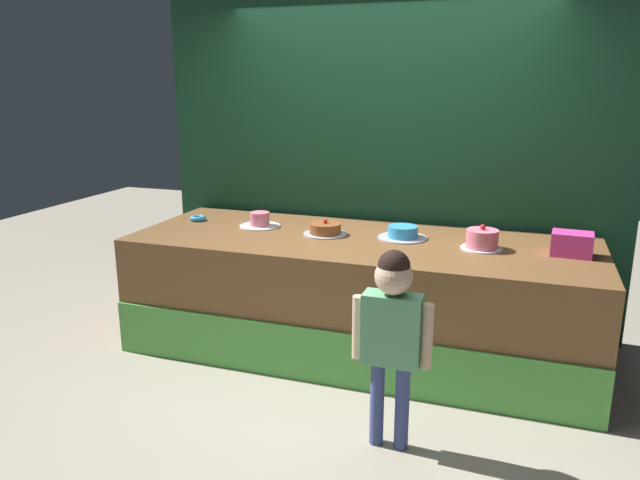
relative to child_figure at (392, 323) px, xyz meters
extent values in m
plane|color=#ADA38E|center=(-0.49, 0.54, -0.72)|extent=(12.00, 12.00, 0.00)
cube|color=brown|center=(-0.49, 1.14, -0.30)|extent=(3.28, 1.20, 0.84)
cube|color=#59B24C|center=(-0.49, 0.53, -0.53)|extent=(3.28, 0.02, 0.38)
cube|color=#19472D|center=(-0.49, 1.84, 0.72)|extent=(3.72, 0.08, 2.87)
cylinder|color=#3F4C8C|center=(-0.07, 0.00, -0.47)|extent=(0.08, 0.08, 0.49)
cylinder|color=#3F4C8C|center=(0.07, 0.00, -0.47)|extent=(0.08, 0.08, 0.49)
cube|color=#66B27F|center=(0.00, 0.00, -0.03)|extent=(0.31, 0.14, 0.38)
cylinder|color=beige|center=(-0.18, 0.00, -0.05)|extent=(0.06, 0.06, 0.35)
cylinder|color=beige|center=(0.18, 0.00, -0.05)|extent=(0.06, 0.06, 0.35)
sphere|color=beige|center=(0.00, 0.00, 0.26)|extent=(0.20, 0.20, 0.20)
sphere|color=black|center=(0.00, 0.00, 0.31)|extent=(0.17, 0.17, 0.17)
cube|color=#E03CA2|center=(0.90, 1.19, 0.20)|extent=(0.26, 0.20, 0.15)
torus|color=#3399D8|center=(-1.88, 1.28, 0.15)|extent=(0.13, 0.13, 0.04)
cylinder|color=white|center=(-1.32, 1.26, 0.13)|extent=(0.31, 0.31, 0.01)
cylinder|color=pink|center=(-1.32, 1.26, 0.19)|extent=(0.15, 0.15, 0.10)
cylinder|color=silver|center=(-0.77, 1.18, 0.13)|extent=(0.32, 0.32, 0.01)
cylinder|color=brown|center=(-0.77, 1.18, 0.17)|extent=(0.23, 0.23, 0.07)
sphere|color=red|center=(-0.77, 1.18, 0.23)|extent=(0.03, 0.03, 0.03)
cylinder|color=silver|center=(-0.21, 1.26, 0.13)|extent=(0.35, 0.35, 0.01)
cylinder|color=#3399D8|center=(-0.21, 1.26, 0.18)|extent=(0.21, 0.21, 0.08)
cylinder|color=white|center=(0.35, 1.16, 0.13)|extent=(0.28, 0.28, 0.01)
cylinder|color=pink|center=(0.35, 1.16, 0.20)|extent=(0.21, 0.21, 0.12)
sphere|color=red|center=(0.35, 1.16, 0.28)|extent=(0.04, 0.04, 0.04)
camera|label=1|loc=(0.61, -2.89, 1.22)|focal=34.05mm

